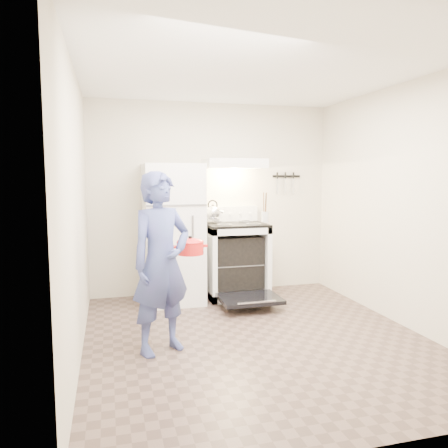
{
  "coord_description": "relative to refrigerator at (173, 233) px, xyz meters",
  "views": [
    {
      "loc": [
        -1.34,
        -3.85,
        1.55
      ],
      "look_at": [
        -0.05,
        1.0,
        1.0
      ],
      "focal_mm": 35.0,
      "sensor_mm": 36.0,
      "label": 1
    }
  ],
  "objects": [
    {
      "name": "knife_strip",
      "position": [
        1.63,
        0.33,
        0.7
      ],
      "size": [
        0.4,
        0.02,
        0.03
      ],
      "primitive_type": "cube",
      "color": "black",
      "rests_on": "back_wall"
    },
    {
      "name": "oven_door",
      "position": [
        0.81,
        -0.57,
        -0.72
      ],
      "size": [
        0.7,
        0.54,
        0.04
      ],
      "primitive_type": "cube",
      "color": "black",
      "rests_on": "floor"
    },
    {
      "name": "person",
      "position": [
        -0.33,
        -1.53,
        -0.05
      ],
      "size": [
        0.69,
        0.6,
        1.59
      ],
      "primitive_type": "imported",
      "rotation": [
        0.0,
        0.0,
        0.46
      ],
      "color": "navy",
      "rests_on": "floor"
    },
    {
      "name": "refrigerator",
      "position": [
        0.0,
        0.0,
        0.0
      ],
      "size": [
        0.7,
        0.7,
        1.7
      ],
      "primitive_type": "cube",
      "color": "white",
      "rests_on": "floor"
    },
    {
      "name": "range_hood",
      "position": [
        0.81,
        0.1,
        0.86
      ],
      "size": [
        0.76,
        0.5,
        0.12
      ],
      "primitive_type": "cube",
      "color": "white",
      "rests_on": "back_wall"
    },
    {
      "name": "pizza_stone",
      "position": [
        0.82,
        0.06,
        -0.4
      ],
      "size": [
        0.3,
        0.3,
        0.02
      ],
      "primitive_type": "cylinder",
      "color": "#91694C",
      "rests_on": "oven_rack"
    },
    {
      "name": "tea_kettle",
      "position": [
        0.53,
        0.12,
        0.25
      ],
      "size": [
        0.24,
        0.2,
        0.3
      ],
      "primitive_type": null,
      "color": "silver",
      "rests_on": "cooktop"
    },
    {
      "name": "backsplash",
      "position": [
        0.81,
        0.31,
        0.2
      ],
      "size": [
        0.76,
        0.07,
        0.2
      ],
      "primitive_type": "cube",
      "color": "white",
      "rests_on": "cooktop"
    },
    {
      "name": "utensil_jar",
      "position": [
        1.13,
        -0.19,
        0.2
      ],
      "size": [
        0.11,
        0.11,
        0.13
      ],
      "primitive_type": "cylinder",
      "rotation": [
        0.0,
        0.0,
        -0.19
      ],
      "color": "silver",
      "rests_on": "cooktop"
    },
    {
      "name": "dutch_oven",
      "position": [
        -0.01,
        -1.2,
        0.01
      ],
      "size": [
        0.33,
        0.26,
        0.22
      ],
      "primitive_type": null,
      "color": "red",
      "rests_on": "person"
    },
    {
      "name": "back_wall",
      "position": [
        0.58,
        0.35,
        0.4
      ],
      "size": [
        3.2,
        0.02,
        2.5
      ],
      "primitive_type": "cube",
      "color": "beige",
      "rests_on": "ground"
    },
    {
      "name": "oven_rack",
      "position": [
        0.81,
        0.02,
        -0.41
      ],
      "size": [
        0.6,
        0.52,
        0.01
      ],
      "primitive_type": "cube",
      "color": "slate",
      "rests_on": "stove_body"
    },
    {
      "name": "stove_body",
      "position": [
        0.81,
        0.02,
        -0.39
      ],
      "size": [
        0.76,
        0.65,
        0.92
      ],
      "primitive_type": "cube",
      "color": "white",
      "rests_on": "floor"
    },
    {
      "name": "cooktop",
      "position": [
        0.81,
        0.02,
        0.09
      ],
      "size": [
        0.76,
        0.65,
        0.03
      ],
      "primitive_type": "cube",
      "color": "black",
      "rests_on": "stove_body"
    },
    {
      "name": "floor",
      "position": [
        0.58,
        -1.45,
        -0.85
      ],
      "size": [
        3.6,
        3.6,
        0.0
      ],
      "primitive_type": "plane",
      "color": "brown",
      "rests_on": "ground"
    }
  ]
}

